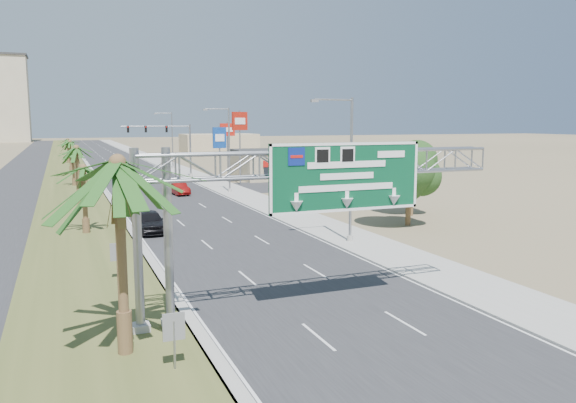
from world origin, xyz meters
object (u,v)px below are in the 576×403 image
Objects in this scene: palm_near at (118,164)px; car_right_lane at (175,184)px; car_mid_lane at (179,189)px; pole_sign_red_near at (240,126)px; store_building at (296,164)px; sign_gantry at (310,176)px; signal_mast at (177,146)px; car_far at (123,170)px; pole_sign_red_far at (227,134)px; car_left_lane at (150,222)px; pole_sign_blue at (220,140)px.

car_right_lane is at bearing 77.17° from palm_near.
car_right_lane is (0.50, 4.89, 0.04)m from car_mid_lane.
car_right_lane is at bearing -163.84° from pole_sign_red_near.
sign_gantry is at bearing -112.36° from store_building.
signal_mast is 2.06× the size of car_far.
palm_near reaches higher than car_right_lane.
store_building is (16.83, -5.97, -2.85)m from signal_mast.
signal_mast is 20.45m from car_mid_lane.
car_mid_lane is at bearing -100.57° from signal_mast.
pole_sign_red_far is (9.66, 10.05, 5.83)m from car_right_lane.
palm_near is 1.93× the size of car_mid_lane.
car_right_lane is 11.96m from pole_sign_red_near.
car_left_lane is at bearing -112.78° from car_mid_lane.
store_building is 21.90m from car_right_lane.
pole_sign_red_far is (20.86, 59.22, -0.35)m from palm_near.
signal_mast is 8.22m from pole_sign_red_far.
sign_gantry is 62.37m from signal_mast.
pole_sign_red_far is at bearing -49.00° from car_far.
pole_sign_red_near reaches higher than signal_mast.
car_left_lane is at bearing 79.49° from palm_near.
car_right_lane is 0.69× the size of pole_sign_blue.
car_mid_lane is (-20.50, -13.71, -1.29)m from store_building.
pole_sign_red_near is 7.46m from pole_sign_blue.
pole_sign_blue reaches higher than store_building.
pole_sign_blue reaches higher than sign_gantry.
pole_sign_red_far is (16.62, 36.37, 5.74)m from car_left_lane.
pole_sign_red_far is at bearing -36.20° from signal_mast.
palm_near is 55.76m from pole_sign_red_near.
signal_mast is (14.37, 63.97, -2.08)m from palm_near.
car_left_lane is 0.59× the size of pole_sign_red_far.
sign_gantry is 1.63× the size of signal_mast.
car_far is (7.35, 72.95, -6.20)m from palm_near.
pole_sign_blue is (19.60, 58.98, -1.15)m from palm_near.
sign_gantry is 0.93× the size of store_building.
signal_mast is at bearing 84.10° from car_right_lane.
car_left_lane reaches higher than car_far.
sign_gantry is 71.23m from car_far.
car_far is (3.11, 50.10, -0.12)m from car_left_lane.
car_right_lane is at bearing -130.59° from pole_sign_blue.
pole_sign_blue is at bearing 55.62° from car_right_lane.
pole_sign_red_far is (1.26, 0.24, 0.81)m from pole_sign_blue.
signal_mast is 18.08m from store_building.
pole_sign_blue is (12.25, -13.97, 5.05)m from car_far.
pole_sign_red_far is at bearing 77.48° from sign_gantry.
pole_sign_red_near is (9.76, 7.57, 7.11)m from car_mid_lane.
sign_gantry reaches higher than car_far.
sign_gantry is at bearing -92.91° from car_far.
store_building is 3.60× the size of car_far.
palm_near reaches higher than car_far.
pole_sign_red_far reaches higher than car_left_lane.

